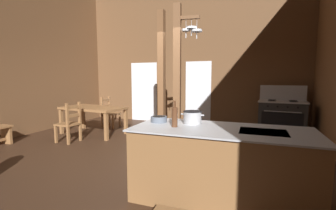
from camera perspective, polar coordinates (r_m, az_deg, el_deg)
name	(u,v)px	position (r m, az deg, el deg)	size (l,w,h in m)	color
ground_plane	(127,163)	(4.52, -10.00, -13.76)	(7.97, 8.38, 0.10)	#382316
wall_back	(188,54)	(7.82, 5.04, 12.38)	(7.97, 0.14, 4.61)	brown
glazed_door_back_left	(144,92)	(8.34, -5.88, 3.20)	(1.00, 0.01, 2.05)	white
glazed_panel_back_right	(198,93)	(7.63, 7.36, 2.86)	(0.84, 0.01, 2.05)	white
kitchen_island	(220,165)	(3.04, 12.68, -14.05)	(2.19, 1.03, 0.91)	olive
stove_range	(282,118)	(6.75, 26.03, -2.87)	(1.18, 0.88, 1.32)	#2E2E2E
support_post_with_pot_rack	(179,74)	(4.74, 2.59, 7.61)	(0.58, 0.25, 2.96)	brown
support_post_center	(162,80)	(5.19, -1.59, 6.23)	(0.14, 0.14, 2.96)	brown
dining_table	(93,110)	(6.63, -17.86, -1.21)	(1.77, 1.04, 0.74)	olive
ladderback_chair_near_window	(110,113)	(7.42, -14.11, -1.84)	(0.45, 0.45, 0.95)	olive
ladderback_chair_by_post	(70,123)	(5.99, -22.95, -4.15)	(0.45, 0.45, 0.95)	olive
stockpot_on_counter	(192,117)	(3.14, 5.99, -3.02)	(0.32, 0.25, 0.17)	#B7BABF
mixing_bowl_on_counter	(159,119)	(3.25, -2.27, -3.48)	(0.23, 0.23, 0.08)	slate
bottle_tall_on_counter	(175,116)	(2.91, 1.62, -2.83)	(0.08, 0.08, 0.33)	#56331E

